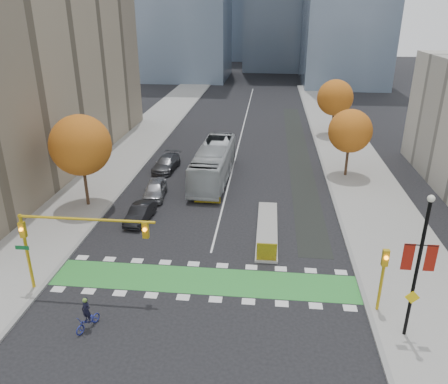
% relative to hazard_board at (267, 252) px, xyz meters
% --- Properties ---
extents(ground, '(300.00, 300.00, 0.00)m').
position_rel_hazard_board_xyz_m(ground, '(-4.00, -4.20, -0.80)').
color(ground, black).
rests_on(ground, ground).
extents(sidewalk_west, '(7.00, 120.00, 0.15)m').
position_rel_hazard_board_xyz_m(sidewalk_west, '(-17.50, 15.80, -0.73)').
color(sidewalk_west, gray).
rests_on(sidewalk_west, ground).
extents(sidewalk_east, '(7.00, 120.00, 0.15)m').
position_rel_hazard_board_xyz_m(sidewalk_east, '(9.50, 15.80, -0.73)').
color(sidewalk_east, gray).
rests_on(sidewalk_east, ground).
extents(curb_west, '(0.30, 120.00, 0.16)m').
position_rel_hazard_board_xyz_m(curb_west, '(-14.00, 15.80, -0.73)').
color(curb_west, gray).
rests_on(curb_west, ground).
extents(curb_east, '(0.30, 120.00, 0.16)m').
position_rel_hazard_board_xyz_m(curb_east, '(6.00, 15.80, -0.73)').
color(curb_east, gray).
rests_on(curb_east, ground).
extents(bike_crossing, '(20.00, 3.00, 0.01)m').
position_rel_hazard_board_xyz_m(bike_crossing, '(-4.00, -2.70, -0.79)').
color(bike_crossing, '#2C8934').
rests_on(bike_crossing, ground).
extents(centre_line, '(0.15, 70.00, 0.01)m').
position_rel_hazard_board_xyz_m(centre_line, '(-4.00, 35.80, -0.80)').
color(centre_line, silver).
rests_on(centre_line, ground).
extents(bike_lane_paint, '(2.50, 50.00, 0.01)m').
position_rel_hazard_board_xyz_m(bike_lane_paint, '(3.50, 25.80, -0.80)').
color(bike_lane_paint, black).
rests_on(bike_lane_paint, ground).
extents(median_island, '(1.60, 10.00, 0.16)m').
position_rel_hazard_board_xyz_m(median_island, '(0.00, 4.80, -0.72)').
color(median_island, gray).
rests_on(median_island, ground).
extents(hazard_board, '(1.40, 0.12, 1.30)m').
position_rel_hazard_board_xyz_m(hazard_board, '(0.00, 0.00, 0.00)').
color(hazard_board, yellow).
rests_on(hazard_board, median_island).
extents(tree_west, '(5.20, 5.20, 8.22)m').
position_rel_hazard_board_xyz_m(tree_west, '(-16.00, 7.80, 4.82)').
color(tree_west, '#332114').
rests_on(tree_west, ground).
extents(tree_east_near, '(4.40, 4.40, 7.08)m').
position_rel_hazard_board_xyz_m(tree_east_near, '(8.00, 17.80, 4.06)').
color(tree_east_near, '#332114').
rests_on(tree_east_near, ground).
extents(tree_east_far, '(4.80, 4.80, 7.65)m').
position_rel_hazard_board_xyz_m(tree_east_far, '(8.50, 33.80, 4.44)').
color(tree_east_far, '#332114').
rests_on(tree_east_far, ground).
extents(traffic_signal_west, '(8.53, 0.56, 5.20)m').
position_rel_hazard_board_xyz_m(traffic_signal_west, '(-11.93, -4.71, 3.23)').
color(traffic_signal_west, '#BF9914').
rests_on(traffic_signal_west, ground).
extents(traffic_signal_east, '(0.35, 0.43, 4.10)m').
position_rel_hazard_board_xyz_m(traffic_signal_east, '(6.50, -4.71, 1.93)').
color(traffic_signal_east, '#BF9914').
rests_on(traffic_signal_east, ground).
extents(banner_lamppost, '(1.65, 0.36, 8.28)m').
position_rel_hazard_board_xyz_m(banner_lamppost, '(7.50, -6.70, 3.81)').
color(banner_lamppost, black).
rests_on(banner_lamppost, ground).
extents(cyclist, '(1.23, 1.84, 2.01)m').
position_rel_hazard_board_xyz_m(cyclist, '(-9.65, -7.90, -0.13)').
color(cyclist, navy).
rests_on(cyclist, ground).
extents(bus, '(3.45, 12.99, 3.59)m').
position_rel_hazard_board_xyz_m(bus, '(-5.65, 15.40, 1.00)').
color(bus, '#AFB4B7').
rests_on(bus, ground).
extents(parked_car_a, '(2.25, 4.75, 1.57)m').
position_rel_hazard_board_xyz_m(parked_car_a, '(-10.50, 10.30, -0.02)').
color(parked_car_a, gray).
rests_on(parked_car_a, ground).
extents(parked_car_b, '(1.84, 4.34, 1.39)m').
position_rel_hazard_board_xyz_m(parked_car_b, '(-10.50, 5.30, -0.10)').
color(parked_car_b, black).
rests_on(parked_car_b, ground).
extents(parked_car_c, '(2.54, 5.37, 1.51)m').
position_rel_hazard_board_xyz_m(parked_car_c, '(-11.14, 17.74, -0.04)').
color(parked_car_c, '#48494D').
rests_on(parked_car_c, ground).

